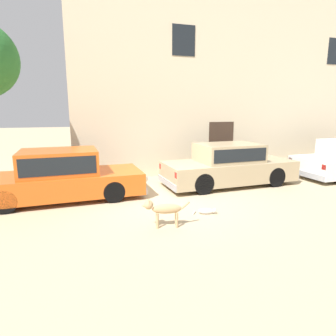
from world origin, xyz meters
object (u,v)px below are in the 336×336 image
(parked_sedan_second, at_px, (229,165))
(stray_cat, at_px, (207,211))
(stray_dog_spotted, at_px, (162,209))
(parked_sedan_nearest, at_px, (61,175))

(parked_sedan_second, distance_m, stray_cat, 3.20)
(stray_cat, bearing_deg, stray_dog_spotted, -140.99)
(stray_dog_spotted, bearing_deg, stray_cat, -149.37)
(stray_cat, bearing_deg, parked_sedan_nearest, 165.36)
(parked_sedan_second, bearing_deg, parked_sedan_nearest, 178.26)
(parked_sedan_second, height_order, stray_cat, parked_sedan_second)
(parked_sedan_second, relative_size, stray_dog_spotted, 4.40)
(parked_sedan_second, height_order, stray_dog_spotted, parked_sedan_second)
(parked_sedan_nearest, bearing_deg, stray_cat, -36.30)
(parked_sedan_nearest, height_order, stray_dog_spotted, parked_sedan_nearest)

